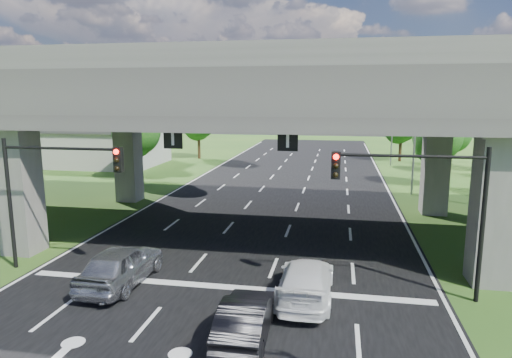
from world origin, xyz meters
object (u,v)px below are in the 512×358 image
(car_silver, at_px, (121,265))
(streetlight_far, at_px, (410,122))
(car_dark, at_px, (246,318))
(signal_right, at_px, (424,194))
(signal_left, at_px, (50,180))
(car_white, at_px, (306,281))
(streetlight_beyond, at_px, (389,114))

(car_silver, bearing_deg, streetlight_far, -122.42)
(car_dark, bearing_deg, signal_right, -146.11)
(signal_right, height_order, car_silver, signal_right)
(signal_left, relative_size, car_silver, 1.21)
(streetlight_far, xyz_separation_m, car_dark, (-8.30, -24.36, -5.11))
(signal_right, height_order, car_white, signal_right)
(signal_right, height_order, streetlight_beyond, streetlight_beyond)
(car_silver, distance_m, car_white, 7.70)
(car_dark, height_order, car_white, car_white)
(signal_right, xyz_separation_m, car_dark, (-6.02, -4.30, -3.45))
(signal_right, relative_size, streetlight_beyond, 0.60)
(signal_left, distance_m, car_white, 11.86)
(signal_right, distance_m, car_white, 5.60)
(signal_right, xyz_separation_m, streetlight_beyond, (2.27, 36.06, 1.66))
(car_dark, distance_m, car_white, 3.76)
(streetlight_beyond, bearing_deg, car_silver, -111.14)
(streetlight_far, bearing_deg, car_white, -107.46)
(car_white, bearing_deg, signal_left, -4.42)
(streetlight_far, xyz_separation_m, car_white, (-6.60, -21.00, -5.08))
(signal_left, bearing_deg, streetlight_far, 48.22)
(streetlight_beyond, bearing_deg, signal_right, -93.61)
(streetlight_beyond, height_order, car_dark, streetlight_beyond)
(signal_right, distance_m, streetlight_beyond, 36.17)
(car_dark, relative_size, car_white, 0.84)
(signal_left, bearing_deg, car_white, -4.76)
(signal_left, relative_size, car_dark, 1.40)
(streetlight_beyond, xyz_separation_m, car_white, (-6.60, -37.00, -5.08))
(signal_right, relative_size, car_white, 1.18)
(signal_right, xyz_separation_m, streetlight_far, (2.27, 20.06, 1.66))
(car_dark, xyz_separation_m, car_white, (1.69, 3.36, 0.03))
(signal_right, bearing_deg, car_dark, -144.47)
(signal_left, distance_m, streetlight_far, 26.95)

